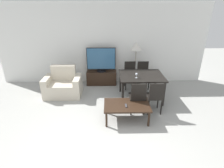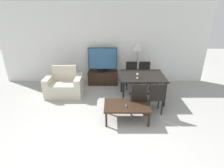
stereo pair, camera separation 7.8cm
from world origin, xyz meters
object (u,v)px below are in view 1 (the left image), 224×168
wine_glass_left (137,74)px  dining_chair_far_left (130,73)px  dining_chair_near_right (155,96)px  floor_lamp (136,48)px  dining_chair_far (143,73)px  dining_chair_near (138,96)px  armchair (63,86)px  coffee_table (127,106)px  tv_stand (102,78)px  dining_table (141,78)px  tv (101,60)px  remote_primary (126,106)px

wine_glass_left → dining_chair_far_left: bearing=92.2°
dining_chair_near_right → floor_lamp: (-0.25, 1.84, 0.81)m
dining_chair_far → dining_chair_near: bearing=-105.0°
dining_chair_near → dining_chair_far_left: same height
armchair → coffee_table: (1.83, -1.36, 0.06)m
dining_chair_far_left → tv_stand: bearing=163.9°
coffee_table → dining_table: size_ratio=0.86×
armchair → dining_chair_far_left: armchair is taller
floor_lamp → wine_glass_left: floor_lamp is taller
coffee_table → tv: bearing=107.1°
armchair → wine_glass_left: (2.17, -0.49, 0.54)m
dining_chair_near_right → dining_chair_far_left: bearing=105.0°
armchair → dining_chair_far_left: bearing=14.5°
dining_chair_far → armchair: bearing=-167.9°
tv_stand → dining_table: 1.68m
dining_chair_near → wine_glass_left: 0.69m
tv_stand → floor_lamp: bearing=-3.7°
tv_stand → dining_chair_near: 2.17m
dining_chair_near → dining_chair_far: bearing=75.0°
armchair → dining_chair_near: 2.40m
tv_stand → dining_chair_far_left: (0.97, -0.28, 0.26)m
wine_glass_left → floor_lamp: bearing=83.1°
remote_primary → wine_glass_left: size_ratio=1.03×
floor_lamp → wine_glass_left: 1.34m
dining_chair_near_right → dining_chair_near: bearing=180.0°
armchair → floor_lamp: floor_lamp is taller
dining_chair_far → floor_lamp: floor_lamp is taller
armchair → dining_table: bearing=-6.5°
tv → dining_chair_near_right: size_ratio=1.12×
tv_stand → dining_chair_near_right: (1.41, -1.92, 0.26)m
dining_chair_far → dining_chair_far_left: 0.44m
dining_chair_near → wine_glass_left: bearing=86.2°
tv_stand → floor_lamp: (1.16, -0.08, 1.07)m
wine_glass_left → armchair: bearing=167.3°
dining_table → dining_chair_far_left: size_ratio=1.43×
tv_stand → dining_chair_far: size_ratio=1.18×
tv → dining_table: 1.64m
tv_stand → coffee_table: bearing=-72.9°
armchair → dining_chair_far: armchair is taller
wine_glass_left → dining_chair_near_right: bearing=-56.3°
dining_chair_far_left → remote_primary: size_ratio=5.83×
dining_chair_far_left → wine_glass_left: wine_glass_left is taller
dining_chair_near_right → wine_glass_left: wine_glass_left is taller
armchair → coffee_table: armchair is taller
tv → dining_chair_far_left: 1.09m
tv → armchair: bearing=-144.3°
dining_chair_near → dining_chair_far: (0.44, 1.64, 0.00)m
dining_chair_near_right → wine_glass_left: size_ratio=5.99×
dining_chair_near → dining_chair_near_right: (0.44, 0.00, 0.00)m
dining_chair_near → dining_chair_far_left: 1.64m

